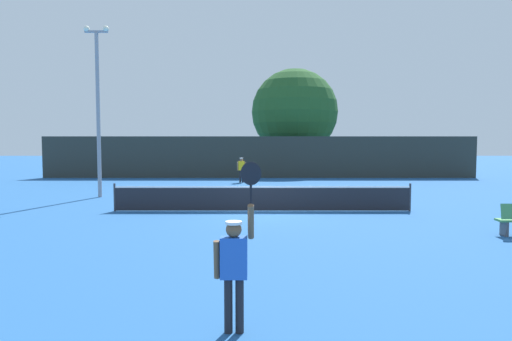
# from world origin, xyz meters

# --- Properties ---
(ground_plane) EXTENTS (120.00, 120.00, 0.00)m
(ground_plane) POSITION_xyz_m (0.00, 0.00, 0.00)
(ground_plane) COLOR #235693
(tennis_net) EXTENTS (11.40, 0.08, 1.07)m
(tennis_net) POSITION_xyz_m (0.00, 0.00, 0.51)
(tennis_net) COLOR #232328
(tennis_net) RESTS_ON ground
(perimeter_fence) EXTENTS (30.95, 0.12, 2.97)m
(perimeter_fence) POSITION_xyz_m (0.00, 15.40, 1.48)
(perimeter_fence) COLOR #2D332D
(perimeter_fence) RESTS_ON ground
(player_serving) EXTENTS (0.68, 0.39, 2.44)m
(player_serving) POSITION_xyz_m (-0.54, -11.20, 1.06)
(player_serving) COLOR blue
(player_serving) RESTS_ON ground
(player_receiving) EXTENTS (0.57, 0.23, 1.58)m
(player_receiving) POSITION_xyz_m (-1.17, 11.79, 0.96)
(player_receiving) COLOR yellow
(player_receiving) RESTS_ON ground
(tennis_ball) EXTENTS (0.07, 0.07, 0.07)m
(tennis_ball) POSITION_xyz_m (0.18, 1.57, 0.03)
(tennis_ball) COLOR #CCE033
(tennis_ball) RESTS_ON ground
(light_pole) EXTENTS (1.18, 0.28, 8.05)m
(light_pole) POSITION_xyz_m (-7.70, 4.39, 4.59)
(light_pole) COLOR gray
(light_pole) RESTS_ON ground
(large_tree) EXTENTS (7.00, 7.00, 8.48)m
(large_tree) POSITION_xyz_m (2.91, 20.38, 4.97)
(large_tree) COLOR brown
(large_tree) RESTS_ON ground
(parked_car_near) EXTENTS (2.38, 4.39, 1.69)m
(parked_car_near) POSITION_xyz_m (2.40, 23.52, 0.78)
(parked_car_near) COLOR black
(parked_car_near) RESTS_ON ground
(parked_car_mid) EXTENTS (2.18, 4.32, 1.69)m
(parked_car_mid) POSITION_xyz_m (9.93, 20.99, 0.78)
(parked_car_mid) COLOR navy
(parked_car_mid) RESTS_ON ground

